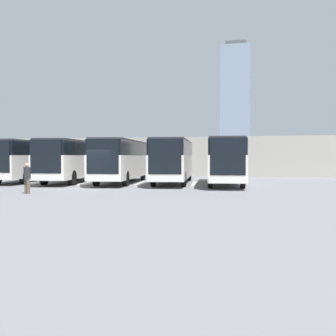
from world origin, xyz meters
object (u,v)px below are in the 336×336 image
(bus_3, at_px, (75,159))
(pedestrian, at_px, (27,177))
(bus_4, at_px, (31,159))
(bus_2, at_px, (122,159))
(bus_1, at_px, (173,159))
(bus_0, at_px, (225,160))

(bus_3, bearing_deg, pedestrian, 94.22)
(bus_4, bearing_deg, bus_2, 171.23)
(bus_1, relative_size, pedestrian, 7.08)
(bus_1, height_order, bus_3, same)
(bus_1, height_order, pedestrian, bus_1)
(bus_2, height_order, bus_3, same)
(bus_2, bearing_deg, bus_3, -6.80)
(bus_2, distance_m, pedestrian, 10.54)
(bus_2, relative_size, pedestrian, 7.08)
(bus_2, xyz_separation_m, bus_3, (4.02, 0.05, 0.00))
(bus_0, height_order, pedestrian, bus_0)
(bus_3, height_order, bus_4, same)
(bus_4, bearing_deg, bus_1, 173.86)
(bus_0, height_order, bus_3, same)
(bus_0, xyz_separation_m, bus_3, (12.07, -0.03, 0.00))
(bus_1, bearing_deg, bus_0, 164.96)
(bus_2, bearing_deg, bus_1, 179.10)
(bus_2, distance_m, bus_3, 4.03)
(bus_3, relative_size, bus_4, 1.00)
(bus_0, distance_m, bus_3, 12.07)
(bus_1, bearing_deg, pedestrian, 53.76)
(bus_1, bearing_deg, bus_4, -6.14)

